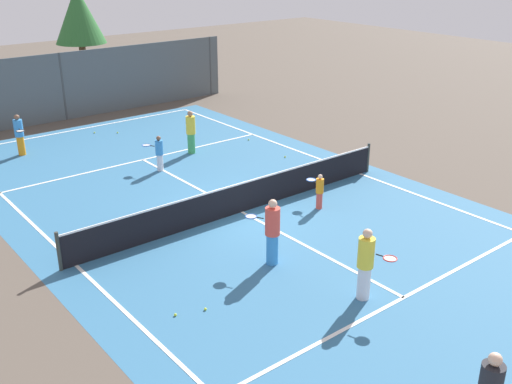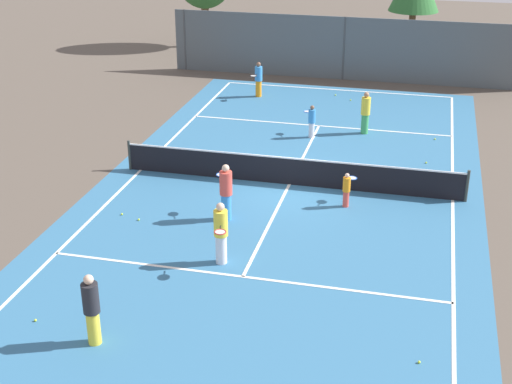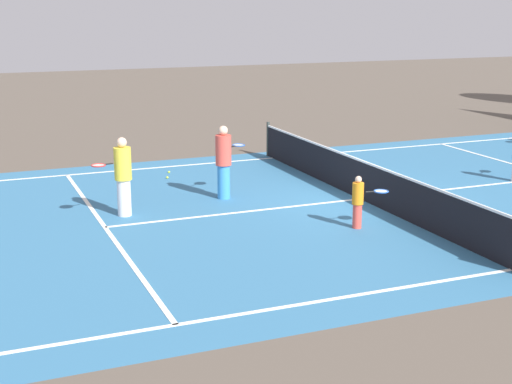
{
  "view_description": "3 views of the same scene",
  "coord_description": "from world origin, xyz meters",
  "px_view_note": "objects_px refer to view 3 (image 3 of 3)",
  "views": [
    {
      "loc": [
        -10.43,
        -13.78,
        7.8
      ],
      "look_at": [
        -0.14,
        -0.91,
        1.01
      ],
      "focal_mm": 42.0,
      "sensor_mm": 36.0,
      "label": 1
    },
    {
      "loc": [
        4.34,
        -22.74,
        10.09
      ],
      "look_at": [
        -0.55,
        -2.64,
        0.81
      ],
      "focal_mm": 51.1,
      "sensor_mm": 36.0,
      "label": 2
    },
    {
      "loc": [
        15.62,
        -9.22,
        4.74
      ],
      "look_at": [
        0.8,
        -3.16,
        0.68
      ],
      "focal_mm": 52.13,
      "sensor_mm": 36.0,
      "label": 3
    }
  ],
  "objects_px": {
    "player_1": "(224,161)",
    "player_2": "(359,201)",
    "tennis_ball_0": "(167,178)",
    "player_4": "(123,176)",
    "tennis_ball_1": "(169,172)"
  },
  "relations": [
    {
      "from": "player_2",
      "to": "tennis_ball_1",
      "type": "xyz_separation_m",
      "value": [
        -6.8,
        -2.35,
        -0.58
      ]
    },
    {
      "from": "player_1",
      "to": "tennis_ball_1",
      "type": "distance_m",
      "value": 3.45
    },
    {
      "from": "player_2",
      "to": "tennis_ball_1",
      "type": "relative_size",
      "value": 17.61
    },
    {
      "from": "player_1",
      "to": "player_2",
      "type": "height_order",
      "value": "player_1"
    },
    {
      "from": "player_1",
      "to": "player_4",
      "type": "relative_size",
      "value": 1.01
    },
    {
      "from": "tennis_ball_1",
      "to": "player_1",
      "type": "bearing_deg",
      "value": 8.73
    },
    {
      "from": "player_2",
      "to": "tennis_ball_0",
      "type": "height_order",
      "value": "player_2"
    },
    {
      "from": "player_1",
      "to": "player_4",
      "type": "xyz_separation_m",
      "value": [
        0.61,
        -2.67,
        -0.01
      ]
    },
    {
      "from": "player_1",
      "to": "player_4",
      "type": "height_order",
      "value": "player_1"
    },
    {
      "from": "player_2",
      "to": "player_1",
      "type": "bearing_deg",
      "value": -152.31
    },
    {
      "from": "player_1",
      "to": "player_2",
      "type": "bearing_deg",
      "value": 27.69
    },
    {
      "from": "player_4",
      "to": "player_1",
      "type": "bearing_deg",
      "value": 102.97
    },
    {
      "from": "player_4",
      "to": "tennis_ball_0",
      "type": "relative_size",
      "value": 27.72
    },
    {
      "from": "player_1",
      "to": "tennis_ball_0",
      "type": "height_order",
      "value": "player_1"
    },
    {
      "from": "player_2",
      "to": "player_4",
      "type": "xyz_separation_m",
      "value": [
        -2.9,
        -4.51,
        0.33
      ]
    }
  ]
}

